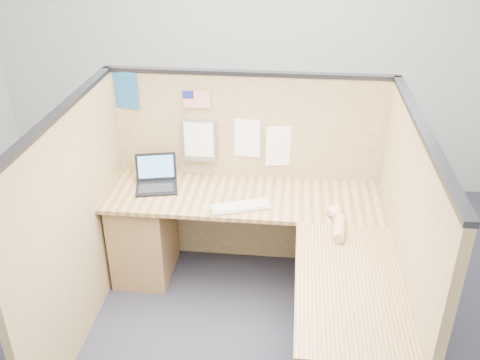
# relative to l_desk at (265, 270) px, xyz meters

# --- Properties ---
(floor) EXTENTS (5.00, 5.00, 0.00)m
(floor) POSITION_rel_l_desk_xyz_m (-0.18, -0.29, -0.39)
(floor) COLOR #1F1F2C
(floor) RESTS_ON ground
(wall_back) EXTENTS (5.00, 0.00, 5.00)m
(wall_back) POSITION_rel_l_desk_xyz_m (-0.18, 1.96, 1.01)
(wall_back) COLOR #A6A8AC
(wall_back) RESTS_ON floor
(cubicle_partitions) EXTENTS (2.06, 1.83, 1.53)m
(cubicle_partitions) POSITION_rel_l_desk_xyz_m (-0.18, 0.14, 0.38)
(cubicle_partitions) COLOR olive
(cubicle_partitions) RESTS_ON floor
(l_desk) EXTENTS (1.95, 1.75, 0.73)m
(l_desk) POSITION_rel_l_desk_xyz_m (0.00, 0.00, 0.00)
(l_desk) COLOR brown
(l_desk) RESTS_ON floor
(laptop) EXTENTS (0.33, 0.34, 0.21)m
(laptop) POSITION_rel_l_desk_xyz_m (-0.81, 0.48, 0.39)
(laptop) COLOR black
(laptop) RESTS_ON l_desk
(keyboard) EXTENTS (0.42, 0.26, 0.03)m
(keyboard) POSITION_rel_l_desk_xyz_m (-0.19, 0.22, 0.35)
(keyboard) COLOR gray
(keyboard) RESTS_ON l_desk
(mouse) EXTENTS (0.12, 0.08, 0.04)m
(mouse) POSITION_rel_l_desk_xyz_m (0.44, 0.19, 0.36)
(mouse) COLOR #B9B9BE
(mouse) RESTS_ON l_desk
(hand_forearm) EXTENTS (0.11, 0.38, 0.08)m
(hand_forearm) POSITION_rel_l_desk_xyz_m (0.45, 0.05, 0.37)
(hand_forearm) COLOR tan
(hand_forearm) RESTS_ON l_desk
(blue_poster) EXTENTS (0.20, 0.02, 0.27)m
(blue_poster) POSITION_rel_l_desk_xyz_m (-1.06, 0.68, 0.98)
(blue_poster) COLOR #1E538A
(blue_poster) RESTS_ON cubicle_partitions
(american_flag) EXTENTS (0.20, 0.01, 0.34)m
(american_flag) POSITION_rel_l_desk_xyz_m (-0.57, 0.67, 0.92)
(american_flag) COLOR olive
(american_flag) RESTS_ON cubicle_partitions
(file_holder) EXTENTS (0.24, 0.05, 0.31)m
(file_holder) POSITION_rel_l_desk_xyz_m (-0.53, 0.66, 0.62)
(file_holder) COLOR slate
(file_holder) RESTS_ON cubicle_partitions
(paper_left) EXTENTS (0.23, 0.03, 0.29)m
(paper_left) POSITION_rel_l_desk_xyz_m (-0.21, 0.68, 0.65)
(paper_left) COLOR white
(paper_left) RESTS_ON cubicle_partitions
(paper_right) EXTENTS (0.24, 0.04, 0.31)m
(paper_right) POSITION_rel_l_desk_xyz_m (0.07, 0.68, 0.60)
(paper_right) COLOR white
(paper_right) RESTS_ON cubicle_partitions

